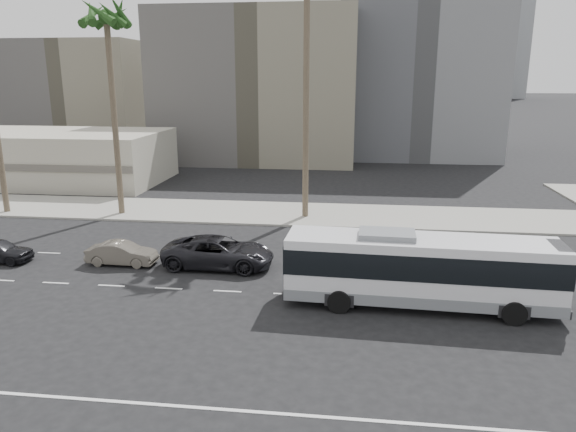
% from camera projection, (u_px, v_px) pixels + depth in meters
% --- Properties ---
extents(ground, '(700.00, 700.00, 0.00)m').
position_uv_depth(ground, '(350.00, 297.00, 25.66)').
color(ground, black).
rests_on(ground, ground).
extents(sidewalk_north, '(120.00, 7.00, 0.15)m').
position_uv_depth(sidewalk_north, '(352.00, 215.00, 40.53)').
color(sidewalk_north, gray).
rests_on(sidewalk_north, ground).
extents(commercial_low, '(22.00, 12.16, 5.00)m').
position_uv_depth(commercial_low, '(52.00, 157.00, 53.52)').
color(commercial_low, '#ABA492').
rests_on(commercial_low, ground).
extents(midrise_beige_west, '(24.00, 18.00, 18.00)m').
position_uv_depth(midrise_beige_west, '(261.00, 87.00, 68.02)').
color(midrise_beige_west, '#5C5852').
rests_on(midrise_beige_west, ground).
extents(midrise_gray_center, '(20.00, 20.00, 26.00)m').
position_uv_depth(midrise_gray_center, '(417.00, 56.00, 71.39)').
color(midrise_gray_center, '#56585C').
rests_on(midrise_gray_center, ground).
extents(midrise_beige_far, '(18.00, 16.00, 15.00)m').
position_uv_depth(midrise_beige_far, '(87.00, 97.00, 76.26)').
color(midrise_beige_far, '#5C5852').
rests_on(midrise_beige_far, ground).
extents(civic_tower, '(42.00, 42.00, 129.00)m').
position_uv_depth(civic_tower, '(353.00, 15.00, 256.23)').
color(civic_tower, beige).
rests_on(civic_tower, ground).
extents(highrise_right, '(26.00, 26.00, 70.00)m').
position_uv_depth(highrise_right, '(462.00, 18.00, 232.47)').
color(highrise_right, slate).
rests_on(highrise_right, ground).
extents(highrise_far, '(22.00, 22.00, 60.00)m').
position_uv_depth(highrise_far, '(502.00, 35.00, 259.60)').
color(highrise_far, slate).
rests_on(highrise_far, ground).
extents(city_bus, '(12.31, 3.26, 3.51)m').
position_uv_depth(city_bus, '(420.00, 268.00, 24.25)').
color(city_bus, silver).
rests_on(city_bus, ground).
extents(car_a, '(2.92, 6.15, 1.70)m').
position_uv_depth(car_a, '(218.00, 252.00, 29.61)').
color(car_a, black).
rests_on(car_a, ground).
extents(car_b, '(1.42, 3.92, 1.28)m').
position_uv_depth(car_b, '(122.00, 253.00, 30.04)').
color(car_b, '#625C51').
rests_on(car_b, ground).
extents(palm_mid, '(5.04, 5.04, 15.58)m').
position_uv_depth(palm_mid, '(107.00, 22.00, 37.55)').
color(palm_mid, brown).
rests_on(palm_mid, ground).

